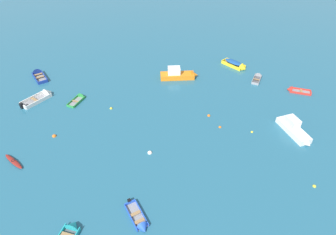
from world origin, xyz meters
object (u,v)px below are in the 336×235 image
object	(u,v)px
rowboat_deep_blue_far_left	(38,74)
mooring_buoy_between_boats_left	(209,116)
rowboat_blue_back_row_center	(140,223)
mooring_buoy_trailing	(220,127)
kayak_maroon_far_right	(14,161)
motor_launch_orange_near_left	(180,74)
mooring_buoy_far_field	(314,186)
mooring_buoy_near_foreground	(150,153)
rowboat_white_near_right	(43,96)
motor_launch_white_distant_center	(295,130)
rowboat_yellow_outer_right	(237,65)
rowboat_red_cluster_outer	(293,90)
rowboat_turquoise_foreground_center	(69,234)
mooring_buoy_central	(252,132)
rowboat_grey_far_back	(258,77)
mooring_buoy_outer_edge	(111,109)
rowboat_green_midfield_left	(80,98)
mooring_buoy_midfield	(54,136)

from	to	relation	value
rowboat_deep_blue_far_left	mooring_buoy_between_boats_left	xyz separation A→B (m)	(22.08, -14.04, -0.20)
rowboat_blue_back_row_center	mooring_buoy_between_boats_left	size ratio (longest dim) A/B	9.04
mooring_buoy_trailing	kayak_maroon_far_right	bearing A→B (deg)	-175.82
motor_launch_orange_near_left	rowboat_blue_back_row_center	distance (m)	24.00
rowboat_deep_blue_far_left	mooring_buoy_far_field	distance (m)	38.69
rowboat_blue_back_row_center	mooring_buoy_near_foreground	size ratio (longest dim) A/B	7.12
rowboat_deep_blue_far_left	rowboat_white_near_right	world-z (taller)	rowboat_white_near_right
motor_launch_white_distant_center	mooring_buoy_trailing	distance (m)	8.26
rowboat_yellow_outer_right	mooring_buoy_far_field	size ratio (longest dim) A/B	13.23
rowboat_red_cluster_outer	mooring_buoy_trailing	bearing A→B (deg)	-155.27
motor_launch_orange_near_left	rowboat_turquoise_foreground_center	size ratio (longest dim) A/B	1.48
mooring_buoy_central	rowboat_deep_blue_far_left	bearing A→B (deg)	145.54
rowboat_blue_back_row_center	rowboat_turquoise_foreground_center	xyz separation A→B (m)	(-5.63, -0.01, 0.05)
kayak_maroon_far_right	mooring_buoy_trailing	size ratio (longest dim) A/B	8.08
rowboat_blue_back_row_center	mooring_buoy_central	size ratio (longest dim) A/B	12.08
rowboat_yellow_outer_right	kayak_maroon_far_right	distance (m)	32.97
rowboat_turquoise_foreground_center	rowboat_grey_far_back	bearing A→B (deg)	39.56
rowboat_blue_back_row_center	rowboat_turquoise_foreground_center	distance (m)	5.63
motor_launch_white_distant_center	rowboat_yellow_outer_right	distance (m)	16.19
rowboat_red_cluster_outer	mooring_buoy_trailing	distance (m)	13.53
mooring_buoy_outer_edge	motor_launch_white_distant_center	bearing A→B (deg)	-23.12
rowboat_grey_far_back	mooring_buoy_near_foreground	bearing A→B (deg)	-144.20
motor_launch_white_distant_center	rowboat_green_midfield_left	size ratio (longest dim) A/B	1.68
rowboat_blue_back_row_center	rowboat_green_midfield_left	xyz separation A→B (m)	(-5.93, 19.64, -0.00)
rowboat_grey_far_back	mooring_buoy_outer_edge	bearing A→B (deg)	-169.40
rowboat_yellow_outer_right	kayak_maroon_far_right	bearing A→B (deg)	-152.60
mooring_buoy_far_field	rowboat_turquoise_foreground_center	bearing A→B (deg)	-177.43
motor_launch_orange_near_left	mooring_buoy_midfield	world-z (taller)	motor_launch_orange_near_left
mooring_buoy_midfield	mooring_buoy_outer_edge	size ratio (longest dim) A/B	1.30
rowboat_yellow_outer_right	mooring_buoy_far_field	world-z (taller)	rowboat_yellow_outer_right
motor_launch_white_distant_center	mooring_buoy_central	world-z (taller)	motor_launch_white_distant_center
rowboat_red_cluster_outer	mooring_buoy_between_boats_left	xyz separation A→B (m)	(-12.92, -3.33, -0.14)
mooring_buoy_central	mooring_buoy_between_boats_left	distance (m)	5.46
mooring_buoy_midfield	mooring_buoy_outer_edge	distance (m)	7.60
motor_launch_white_distant_center	mooring_buoy_outer_edge	size ratio (longest dim) A/B	14.66
motor_launch_orange_near_left	rowboat_grey_far_back	world-z (taller)	motor_launch_orange_near_left
rowboat_yellow_outer_right	rowboat_red_cluster_outer	bearing A→B (deg)	-57.08
motor_launch_orange_near_left	kayak_maroon_far_right	world-z (taller)	motor_launch_orange_near_left
rowboat_deep_blue_far_left	mooring_buoy_central	size ratio (longest dim) A/B	14.79
rowboat_yellow_outer_right	rowboat_white_near_right	xyz separation A→B (m)	(-28.21, -3.46, -0.15)
rowboat_green_midfield_left	mooring_buoy_far_field	size ratio (longest dim) A/B	9.66
kayak_maroon_far_right	mooring_buoy_central	bearing A→B (deg)	0.33
rowboat_yellow_outer_right	motor_launch_orange_near_left	bearing A→B (deg)	-170.00
rowboat_blue_back_row_center	mooring_buoy_trailing	xyz separation A→B (m)	(10.31, 10.69, -0.14)
motor_launch_white_distant_center	mooring_buoy_far_field	size ratio (longest dim) A/B	16.21
motor_launch_orange_near_left	rowboat_white_near_right	size ratio (longest dim) A/B	1.36
rowboat_turquoise_foreground_center	mooring_buoy_near_foreground	bearing A→B (deg)	47.03
motor_launch_orange_near_left	rowboat_blue_back_row_center	world-z (taller)	motor_launch_orange_near_left
mooring_buoy_far_field	motor_launch_orange_near_left	bearing A→B (deg)	110.42
kayak_maroon_far_right	rowboat_red_cluster_outer	size ratio (longest dim) A/B	0.81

